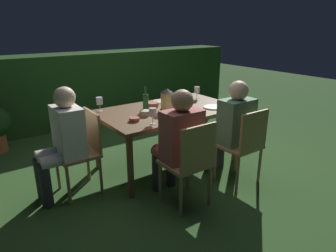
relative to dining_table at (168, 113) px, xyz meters
name	(u,v)px	position (x,y,z in m)	size (l,w,h in m)	color
ground_plane	(168,163)	(0.00, 0.00, -0.68)	(16.00, 16.00, 0.00)	#2D5123
dining_table	(168,113)	(0.00, 0.00, 0.00)	(1.68, 1.00, 0.73)	brown
chair_side_left_a	(190,161)	(-0.38, -0.89, -0.19)	(0.42, 0.40, 0.87)	#9E7A51
person_in_rust	(178,140)	(-0.38, -0.69, -0.04)	(0.38, 0.47, 1.15)	#9E4C47
chair_head_near	(83,148)	(-1.09, 0.00, -0.19)	(0.40, 0.42, 0.87)	#9E7A51
person_in_cream	(63,138)	(-1.28, 0.00, -0.04)	(0.48, 0.38, 1.15)	white
chair_side_left_b	(244,143)	(0.38, -0.89, -0.19)	(0.42, 0.40, 0.87)	#9E7A51
person_in_green	(231,125)	(0.38, -0.69, -0.04)	(0.38, 0.47, 1.15)	#4C7A5B
lantern_centerpiece	(167,98)	(-0.04, -0.04, 0.20)	(0.15, 0.15, 0.27)	black
green_bottle_on_table	(146,102)	(-0.26, 0.09, 0.16)	(0.07, 0.07, 0.29)	#1E5B2D
wine_glass_a	(153,113)	(-0.46, -0.38, 0.17)	(0.08, 0.08, 0.17)	silver
wine_glass_b	(197,90)	(0.63, 0.20, 0.17)	(0.08, 0.08, 0.17)	silver
wine_glass_c	(99,102)	(-0.71, 0.39, 0.17)	(0.08, 0.08, 0.17)	silver
plate_a	(188,111)	(0.13, -0.24, 0.06)	(0.23, 0.23, 0.01)	white
plate_b	(162,101)	(0.13, 0.33, 0.06)	(0.24, 0.24, 0.01)	silver
plate_c	(213,107)	(0.49, -0.27, 0.06)	(0.24, 0.24, 0.01)	white
bowl_olives	(134,119)	(-0.57, -0.18, 0.07)	(0.11, 0.11, 0.04)	#9E5138
bowl_bread	(152,105)	(-0.10, 0.19, 0.08)	(0.15, 0.15, 0.05)	#9E5138
bowl_salad	(145,113)	(-0.37, -0.07, 0.08)	(0.12, 0.12, 0.06)	#BCAD8E
bowl_dip	(174,103)	(0.16, 0.08, 0.08)	(0.13, 0.13, 0.05)	#BCAD8E
hedge_backdrop	(93,87)	(0.00, 2.38, -0.06)	(5.84, 0.65, 1.23)	#1E4219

